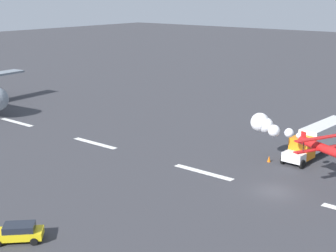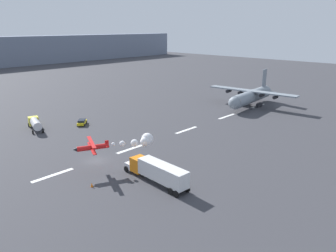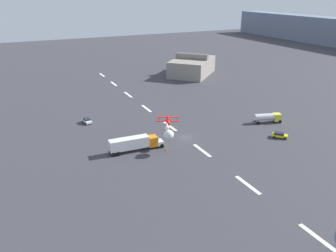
% 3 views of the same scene
% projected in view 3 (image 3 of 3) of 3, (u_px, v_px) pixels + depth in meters
% --- Properties ---
extents(ground_plane, '(440.00, 440.00, 0.00)m').
position_uv_depth(ground_plane, '(185.00, 137.00, 95.19)').
color(ground_plane, '#38383D').
rests_on(ground_plane, ground).
extents(runway_stripe_0, '(8.00, 0.90, 0.01)m').
position_uv_depth(runway_stripe_0, '(102.00, 75.00, 164.48)').
color(runway_stripe_0, white).
rests_on(runway_stripe_0, ground).
extents(runway_stripe_1, '(8.00, 0.90, 0.01)m').
position_uv_depth(runway_stripe_1, '(114.00, 84.00, 149.08)').
color(runway_stripe_1, white).
rests_on(runway_stripe_1, ground).
extents(runway_stripe_2, '(8.00, 0.90, 0.01)m').
position_uv_depth(runway_stripe_2, '(128.00, 95.00, 133.68)').
color(runway_stripe_2, white).
rests_on(runway_stripe_2, ground).
extents(runway_stripe_3, '(8.00, 0.90, 0.01)m').
position_uv_depth(runway_stripe_3, '(146.00, 108.00, 118.28)').
color(runway_stripe_3, white).
rests_on(runway_stripe_3, ground).
extents(runway_stripe_4, '(8.00, 0.90, 0.01)m').
position_uv_depth(runway_stripe_4, '(170.00, 126.00, 102.89)').
color(runway_stripe_4, white).
rests_on(runway_stripe_4, ground).
extents(runway_stripe_5, '(8.00, 0.90, 0.01)m').
position_uv_depth(runway_stripe_5, '(202.00, 150.00, 87.49)').
color(runway_stripe_5, white).
rests_on(runway_stripe_5, ground).
extents(runway_stripe_6, '(8.00, 0.90, 0.01)m').
position_uv_depth(runway_stripe_6, '(248.00, 185.00, 72.09)').
color(runway_stripe_6, white).
rests_on(runway_stripe_6, ground).
extents(runway_stripe_7, '(8.00, 0.90, 0.01)m').
position_uv_depth(runway_stripe_7, '(318.00, 238.00, 56.69)').
color(runway_stripe_7, white).
rests_on(runway_stripe_7, ground).
extents(stunt_biplane_red, '(13.99, 8.76, 2.42)m').
position_uv_depth(stunt_biplane_red, '(168.00, 131.00, 87.38)').
color(stunt_biplane_red, red).
extents(semi_truck_orange, '(3.55, 14.23, 3.70)m').
position_uv_depth(semi_truck_orange, '(135.00, 143.00, 86.62)').
color(semi_truck_orange, silver).
rests_on(semi_truck_orange, ground).
extents(fuel_tanker_truck, '(4.95, 8.75, 2.90)m').
position_uv_depth(fuel_tanker_truck, '(268.00, 117.00, 105.25)').
color(fuel_tanker_truck, yellow).
rests_on(fuel_tanker_truck, ground).
extents(followme_car_yellow, '(4.21, 2.45, 1.52)m').
position_uv_depth(followme_car_yellow, '(87.00, 120.00, 105.16)').
color(followme_car_yellow, white).
rests_on(followme_car_yellow, ground).
extents(airport_staff_sedan, '(4.28, 4.29, 1.52)m').
position_uv_depth(airport_staff_sedan, '(280.00, 135.00, 94.72)').
color(airport_staff_sedan, yellow).
rests_on(airport_staff_sedan, ground).
extents(hangar_building, '(29.34, 29.91, 10.34)m').
position_uv_depth(hangar_building, '(192.00, 66.00, 163.44)').
color(hangar_building, gray).
rests_on(hangar_building, ground).
extents(traffic_cone_near, '(0.44, 0.44, 0.75)m').
position_uv_depth(traffic_cone_near, '(146.00, 133.00, 97.21)').
color(traffic_cone_near, orange).
rests_on(traffic_cone_near, ground).
extents(traffic_cone_far, '(0.44, 0.44, 0.75)m').
position_uv_depth(traffic_cone_far, '(166.00, 149.00, 87.50)').
color(traffic_cone_far, orange).
rests_on(traffic_cone_far, ground).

